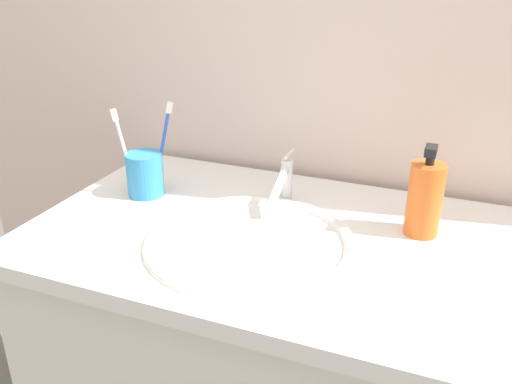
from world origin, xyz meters
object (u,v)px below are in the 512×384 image
Objects in this scene: faucet at (284,181)px; toothbrush_blue at (163,142)px; toothbrush_cup at (145,174)px; toothbrush_white at (123,146)px; soap_dispenser at (425,198)px.

toothbrush_blue is (-0.26, -0.03, 0.06)m from faucet.
toothbrush_cup is 0.50× the size of toothbrush_white.
toothbrush_blue is at bearing -179.12° from soap_dispenser.
faucet is 0.29m from soap_dispenser.
toothbrush_cup is (-0.29, -0.07, -0.00)m from faucet.
faucet is 0.35m from toothbrush_white.
toothbrush_blue reaches higher than faucet.
soap_dispenser is at bearing 0.88° from toothbrush_blue.
soap_dispenser is at bearing -5.30° from faucet.
toothbrush_cup is 0.58m from soap_dispenser.
soap_dispenser is (0.61, 0.06, -0.04)m from toothbrush_white.
toothbrush_white is 1.06× the size of soap_dispenser.
toothbrush_cup is at bearing -135.77° from toothbrush_blue.
toothbrush_blue reaches higher than soap_dispenser.
toothbrush_white reaches higher than toothbrush_cup.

